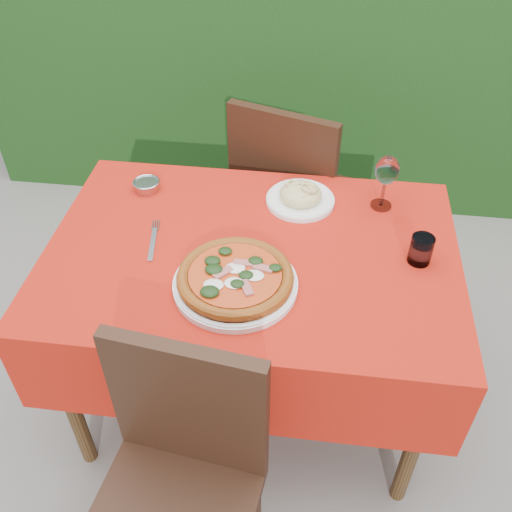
# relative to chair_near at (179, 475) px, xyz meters

# --- Properties ---
(ground) EXTENTS (60.00, 60.00, 0.00)m
(ground) POSITION_rel_chair_near_xyz_m (0.10, 0.62, -0.52)
(ground) COLOR slate
(ground) RESTS_ON ground
(hedge) EXTENTS (3.20, 0.55, 1.78)m
(hedge) POSITION_rel_chair_near_xyz_m (0.10, 2.17, 0.40)
(hedge) COLOR black
(hedge) RESTS_ON ground
(dining_table) EXTENTS (1.26, 0.86, 0.75)m
(dining_table) POSITION_rel_chair_near_xyz_m (0.10, 0.62, 0.08)
(dining_table) COLOR #4D3418
(dining_table) RESTS_ON ground
(chair_near) EXTENTS (0.46, 0.46, 0.90)m
(chair_near) POSITION_rel_chair_near_xyz_m (0.00, 0.00, 0.00)
(chair_near) COLOR black
(chair_near) RESTS_ON ground
(chair_far) EXTENTS (0.54, 0.54, 0.94)m
(chair_far) POSITION_rel_chair_near_xyz_m (0.18, 1.23, 0.02)
(chair_far) COLOR black
(chair_far) RESTS_ON ground
(pizza_plate) EXTENTS (0.42, 0.42, 0.07)m
(pizza_plate) POSITION_rel_chair_near_xyz_m (0.08, 0.46, 0.26)
(pizza_plate) COLOR white
(pizza_plate) RESTS_ON dining_table
(pasta_plate) EXTENTS (0.23, 0.23, 0.07)m
(pasta_plate) POSITION_rel_chair_near_xyz_m (0.23, 0.88, 0.26)
(pasta_plate) COLOR white
(pasta_plate) RESTS_ON dining_table
(water_glass) EXTENTS (0.07, 0.07, 0.09)m
(water_glass) POSITION_rel_chair_near_xyz_m (0.60, 0.63, 0.27)
(water_glass) COLOR silver
(water_glass) RESTS_ON dining_table
(wine_glass) EXTENTS (0.08, 0.08, 0.19)m
(wine_glass) POSITION_rel_chair_near_xyz_m (0.50, 0.90, 0.37)
(wine_glass) COLOR silver
(wine_glass) RESTS_ON dining_table
(fork) EXTENTS (0.06, 0.21, 0.01)m
(fork) POSITION_rel_chair_near_xyz_m (-0.20, 0.60, 0.24)
(fork) COLOR #B6B6BD
(fork) RESTS_ON dining_table
(steel_ramekin) EXTENTS (0.09, 0.09, 0.03)m
(steel_ramekin) POSITION_rel_chair_near_xyz_m (-0.30, 0.89, 0.25)
(steel_ramekin) COLOR #AEAFB5
(steel_ramekin) RESTS_ON dining_table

